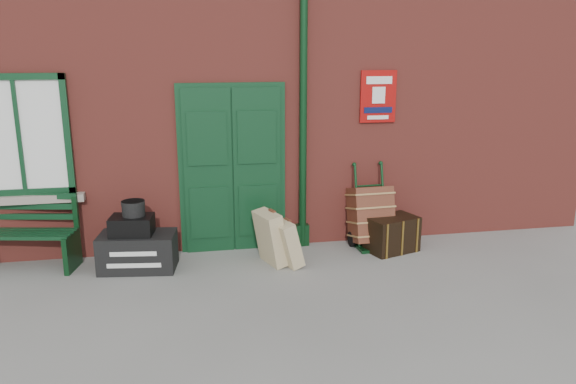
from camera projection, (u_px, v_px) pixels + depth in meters
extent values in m
plane|color=gray|center=(273.00, 291.00, 6.41)|extent=(80.00, 80.00, 0.00)
cube|color=#953930|center=(238.00, 91.00, 9.24)|extent=(10.00, 4.00, 4.00)
cube|color=#0D331A|center=(233.00, 171.00, 7.47)|extent=(1.42, 0.12, 2.32)
cube|color=white|center=(19.00, 136.00, 6.86)|extent=(1.20, 0.08, 1.50)
cylinder|color=black|center=(303.00, 102.00, 7.38)|extent=(0.10, 0.10, 4.00)
cube|color=#9D0C0B|center=(378.00, 97.00, 7.60)|extent=(0.50, 0.03, 0.70)
cube|color=#0D331A|center=(11.00, 234.00, 6.93)|extent=(1.60, 0.70, 0.04)
cube|color=#0D331A|center=(17.00, 206.00, 7.08)|extent=(1.52, 0.34, 0.41)
cube|color=black|center=(72.00, 252.00, 6.98)|extent=(0.15, 0.47, 0.46)
cube|color=black|center=(138.00, 252.00, 6.98)|extent=(0.98, 0.63, 0.46)
cube|color=black|center=(132.00, 225.00, 6.89)|extent=(0.55, 0.43, 0.23)
cylinder|color=black|center=(133.00, 208.00, 6.87)|extent=(0.31, 0.31, 0.19)
cube|color=tan|center=(271.00, 238.00, 7.13)|extent=(0.45, 0.56, 0.70)
cube|color=tan|center=(286.00, 243.00, 7.08)|extent=(0.44, 0.51, 0.60)
cube|color=black|center=(373.00, 248.00, 7.73)|extent=(0.46, 0.34, 0.04)
cylinder|color=black|center=(357.00, 207.00, 7.70)|extent=(0.05, 0.31, 1.13)
cylinder|color=black|center=(384.00, 205.00, 7.78)|extent=(0.05, 0.31, 1.13)
cylinder|color=black|center=(351.00, 239.00, 7.82)|extent=(0.05, 0.21, 0.21)
cylinder|color=black|center=(386.00, 236.00, 7.93)|extent=(0.05, 0.21, 0.21)
cube|color=brown|center=(371.00, 214.00, 7.75)|extent=(0.58, 0.62, 0.83)
cube|color=black|center=(392.00, 234.00, 7.62)|extent=(0.76, 0.62, 0.48)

